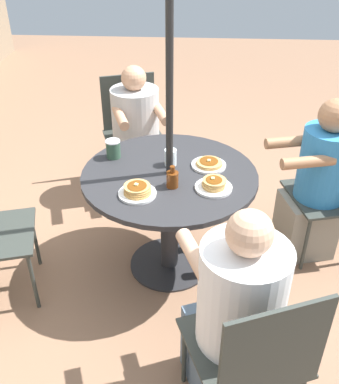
% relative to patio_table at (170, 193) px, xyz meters
% --- Properties ---
extents(ground_plane, '(12.00, 12.00, 0.00)m').
position_rel_patio_table_xyz_m(ground_plane, '(0.00, 0.00, -0.58)').
color(ground_plane, '#8C664C').
extents(patio_table, '(1.06, 1.06, 0.73)m').
position_rel_patio_table_xyz_m(patio_table, '(0.00, 0.00, 0.00)').
color(patio_table, '#28282B').
rests_on(patio_table, ground).
extents(umbrella_pole, '(0.04, 0.04, 2.33)m').
position_rel_patio_table_xyz_m(umbrella_pole, '(0.00, 0.00, 0.58)').
color(umbrella_pole, black).
rests_on(umbrella_pole, ground).
extents(patio_chair_east, '(0.61, 0.61, 0.91)m').
position_rel_patio_table_xyz_m(patio_chair_east, '(-1.08, -0.42, -0.07)').
color(patio_chair_east, '#333833').
rests_on(patio_chair_east, ground).
extents(diner_east, '(0.57, 0.51, 1.12)m').
position_rel_patio_table_xyz_m(diner_east, '(-0.91, -0.35, -0.08)').
color(diner_east, slate).
rests_on(diner_east, ground).
extents(diner_south, '(0.43, 0.55, 1.12)m').
position_rel_patio_table_xyz_m(diner_south, '(0.23, -0.95, -0.07)').
color(diner_south, gray).
rests_on(diner_south, ground).
extents(patio_chair_west, '(0.60, 0.60, 0.91)m').
position_rel_patio_table_xyz_m(patio_chair_west, '(1.10, 0.38, -0.07)').
color(patio_chair_west, '#333833').
rests_on(patio_chair_west, ground).
extents(diner_west, '(0.60, 0.51, 1.07)m').
position_rel_patio_table_xyz_m(diner_west, '(0.92, 0.32, -0.10)').
color(diner_west, beige).
rests_on(diner_west, ground).
extents(pancake_plate_a, '(0.21, 0.21, 0.07)m').
position_rel_patio_table_xyz_m(pancake_plate_a, '(-0.25, 0.16, 0.17)').
color(pancake_plate_a, white).
rests_on(pancake_plate_a, patio_table).
extents(pancake_plate_b, '(0.21, 0.21, 0.05)m').
position_rel_patio_table_xyz_m(pancake_plate_b, '(0.09, -0.24, 0.16)').
color(pancake_plate_b, white).
rests_on(pancake_plate_b, patio_table).
extents(pancake_plate_c, '(0.21, 0.21, 0.07)m').
position_rel_patio_table_xyz_m(pancake_plate_c, '(-0.16, -0.26, 0.17)').
color(pancake_plate_c, white).
rests_on(pancake_plate_c, patio_table).
extents(syrup_bottle, '(0.09, 0.07, 0.13)m').
position_rel_patio_table_xyz_m(syrup_bottle, '(-0.15, -0.03, 0.20)').
color(syrup_bottle, '#602D0F').
rests_on(syrup_bottle, patio_table).
extents(coffee_cup, '(0.09, 0.09, 0.12)m').
position_rel_patio_table_xyz_m(coffee_cup, '(0.17, 0.36, 0.20)').
color(coffee_cup, '#33513D').
rests_on(coffee_cup, patio_table).
extents(drinking_glass_a, '(0.07, 0.07, 0.10)m').
position_rel_patio_table_xyz_m(drinking_glass_a, '(0.10, 0.00, 0.20)').
color(drinking_glass_a, silver).
rests_on(drinking_glass_a, patio_table).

